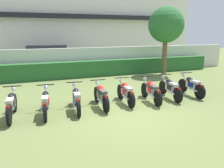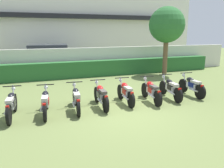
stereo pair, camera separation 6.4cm
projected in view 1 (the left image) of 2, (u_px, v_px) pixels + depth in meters
ground at (126, 114)px, 7.94m from camera, size 60.00×60.00×0.00m
building at (56, 21)px, 21.47m from camera, size 25.19×6.50×7.62m
compound_wall at (76, 62)px, 14.82m from camera, size 23.93×0.30×1.77m
hedge_row at (79, 69)px, 14.27m from camera, size 19.15×0.70×1.00m
parked_car at (50, 58)px, 16.63m from camera, size 4.72×2.60×1.89m
tree_far_side at (166, 25)px, 14.62m from camera, size 2.27×2.27×4.36m
motorcycle_in_row_0 at (11, 105)px, 7.51m from camera, size 0.60×1.95×0.98m
motorcycle_in_row_1 at (46, 102)px, 7.81m from camera, size 0.60×1.88×0.96m
motorcycle_in_row_2 at (76, 99)px, 8.22m from camera, size 0.60×1.93×0.96m
motorcycle_in_row_3 at (101, 95)px, 8.59m from camera, size 0.60×1.92×0.97m
motorcycle_in_row_4 at (126, 92)px, 9.05m from camera, size 0.60×1.84×0.97m
motorcycle_in_row_5 at (151, 91)px, 9.28m from camera, size 0.60×1.96×0.97m
motorcycle_in_row_6 at (170, 88)px, 9.75m from camera, size 0.60×1.95×0.97m
motorcycle_in_row_7 at (191, 85)px, 10.17m from camera, size 0.60×1.85×0.98m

